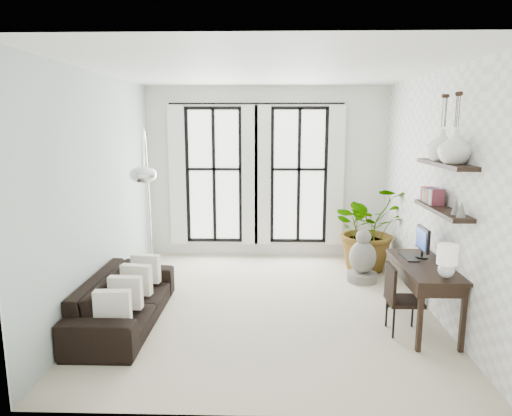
{
  "coord_description": "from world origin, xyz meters",
  "views": [
    {
      "loc": [
        0.03,
        -6.09,
        2.52
      ],
      "look_at": [
        -0.15,
        0.3,
        1.33
      ],
      "focal_mm": 32.0,
      "sensor_mm": 36.0,
      "label": 1
    }
  ],
  "objects_px": {
    "buddha": "(362,260)",
    "desk": "(425,270)",
    "sofa": "(124,300)",
    "arc_lamp": "(145,167)",
    "plant": "(369,228)",
    "desk_chair": "(398,295)"
  },
  "relations": [
    {
      "from": "sofa",
      "to": "plant",
      "type": "bearing_deg",
      "value": -56.99
    },
    {
      "from": "plant",
      "to": "desk",
      "type": "distance_m",
      "value": 2.38
    },
    {
      "from": "plant",
      "to": "arc_lamp",
      "type": "height_order",
      "value": "arc_lamp"
    },
    {
      "from": "desk",
      "to": "arc_lamp",
      "type": "relative_size",
      "value": 0.56
    },
    {
      "from": "desk",
      "to": "desk_chair",
      "type": "bearing_deg",
      "value": -162.13
    },
    {
      "from": "plant",
      "to": "buddha",
      "type": "xyz_separation_m",
      "value": [
        -0.22,
        -0.64,
        -0.38
      ]
    },
    {
      "from": "buddha",
      "to": "sofa",
      "type": "bearing_deg",
      "value": -153.58
    },
    {
      "from": "arc_lamp",
      "to": "sofa",
      "type": "bearing_deg",
      "value": -96.44
    },
    {
      "from": "desk_chair",
      "to": "buddha",
      "type": "distance_m",
      "value": 1.84
    },
    {
      "from": "desk",
      "to": "buddha",
      "type": "height_order",
      "value": "desk"
    },
    {
      "from": "arc_lamp",
      "to": "desk",
      "type": "bearing_deg",
      "value": -14.88
    },
    {
      "from": "arc_lamp",
      "to": "buddha",
      "type": "relative_size",
      "value": 2.86
    },
    {
      "from": "sofa",
      "to": "desk",
      "type": "height_order",
      "value": "desk"
    },
    {
      "from": "buddha",
      "to": "desk",
      "type": "bearing_deg",
      "value": -77.23
    },
    {
      "from": "desk",
      "to": "sofa",
      "type": "bearing_deg",
      "value": 179.0
    },
    {
      "from": "arc_lamp",
      "to": "buddha",
      "type": "xyz_separation_m",
      "value": [
        3.25,
        0.76,
        -1.56
      ]
    },
    {
      "from": "sofa",
      "to": "arc_lamp",
      "type": "height_order",
      "value": "arc_lamp"
    },
    {
      "from": "plant",
      "to": "buddha",
      "type": "bearing_deg",
      "value": -109.13
    },
    {
      "from": "desk_chair",
      "to": "buddha",
      "type": "height_order",
      "value": "buddha"
    },
    {
      "from": "sofa",
      "to": "desk",
      "type": "distance_m",
      "value": 3.77
    },
    {
      "from": "desk_chair",
      "to": "buddha",
      "type": "bearing_deg",
      "value": 91.53
    },
    {
      "from": "sofa",
      "to": "desk_chair",
      "type": "height_order",
      "value": "desk_chair"
    }
  ]
}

